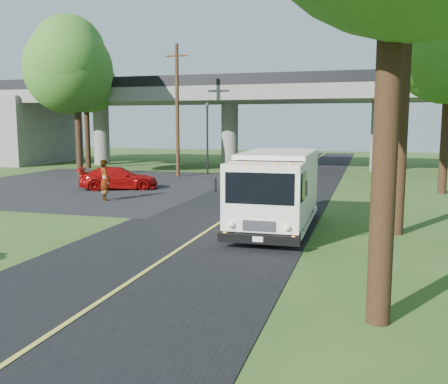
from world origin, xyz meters
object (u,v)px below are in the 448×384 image
at_px(traffic_signal, 207,130).
at_px(step_van, 276,188).
at_px(tree_left_lot, 77,60).
at_px(red_sedan, 119,178).
at_px(utility_pole, 177,110).
at_px(pedestrian, 105,180).
at_px(tree_left_far, 86,76).

bearing_deg(traffic_signal, step_van, -64.81).
height_order(tree_left_lot, red_sedan, tree_left_lot).
relative_size(utility_pole, pedestrian, 4.56).
bearing_deg(tree_left_far, red_sedan, -52.25).
bearing_deg(red_sedan, tree_left_lot, 23.84).
bearing_deg(pedestrian, traffic_signal, -51.81).
relative_size(step_van, red_sedan, 1.48).
relative_size(utility_pole, step_van, 1.39).
bearing_deg(tree_left_lot, pedestrian, -52.43).
bearing_deg(pedestrian, tree_left_lot, -10.70).
relative_size(tree_left_lot, step_van, 1.63).
relative_size(tree_left_lot, red_sedan, 2.41).
height_order(tree_left_lot, pedestrian, tree_left_lot).
height_order(utility_pole, tree_left_far, tree_left_far).
relative_size(utility_pole, tree_left_far, 0.91).
xyz_separation_m(tree_left_lot, tree_left_far, (-3.00, 6.00, -0.45)).
bearing_deg(step_van, traffic_signal, 114.17).
relative_size(traffic_signal, utility_pole, 0.58).
bearing_deg(utility_pole, traffic_signal, 53.13).
height_order(red_sedan, pedestrian, pedestrian).
distance_m(traffic_signal, step_van, 19.34).
relative_size(tree_left_far, red_sedan, 2.27).
bearing_deg(utility_pole, pedestrian, -86.53).
height_order(traffic_signal, tree_left_far, tree_left_far).
xyz_separation_m(utility_pole, step_van, (9.70, -15.43, -3.13)).
bearing_deg(traffic_signal, utility_pole, -126.87).
bearing_deg(utility_pole, red_sedan, -95.70).
bearing_deg(tree_left_far, step_van, -45.41).
bearing_deg(utility_pole, step_van, -57.84).
distance_m(red_sedan, pedestrian, 4.25).
xyz_separation_m(traffic_signal, utility_pole, (-1.50, -2.00, 1.40)).
distance_m(utility_pole, red_sedan, 8.28).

